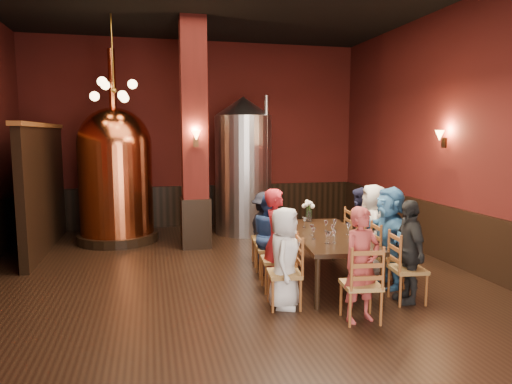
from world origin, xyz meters
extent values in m
plane|color=black|center=(0.00, 0.00, 0.00)|extent=(10.00, 10.00, 0.00)
cube|color=#4A120F|center=(0.00, 5.00, 2.25)|extent=(8.00, 0.02, 4.50)
cube|color=#4A120F|center=(0.00, -5.00, 2.25)|extent=(8.00, 0.02, 4.50)
cube|color=#4A120F|center=(4.00, 0.00, 2.25)|extent=(0.02, 10.00, 4.50)
cube|color=black|center=(3.96, 0.00, 0.50)|extent=(0.08, 9.90, 1.00)
cube|color=black|center=(0.00, 4.96, 0.50)|extent=(7.90, 0.08, 1.00)
cube|color=#4A120F|center=(-0.30, 2.80, 2.25)|extent=(0.58, 0.58, 4.50)
cube|color=black|center=(-3.20, 3.20, 1.20)|extent=(0.22, 3.50, 2.40)
cube|color=black|center=(1.47, 0.15, 0.72)|extent=(1.27, 2.50, 0.06)
cylinder|color=black|center=(0.90, -0.93, 0.34)|extent=(0.07, 0.07, 0.69)
cylinder|color=black|center=(1.77, -1.03, 0.34)|extent=(0.07, 0.07, 0.69)
cylinder|color=black|center=(1.17, 1.33, 0.34)|extent=(0.07, 0.07, 0.69)
cylinder|color=black|center=(2.04, 1.23, 0.34)|extent=(0.07, 0.07, 0.69)
imported|color=silver|center=(0.51, -0.74, 0.67)|extent=(0.66, 0.77, 1.33)
imported|color=#B41E26|center=(0.59, -0.08, 0.75)|extent=(0.55, 0.65, 1.50)
imported|color=navy|center=(0.66, 0.58, 0.67)|extent=(0.39, 0.68, 1.34)
imported|color=black|center=(0.74, 1.24, 0.64)|extent=(0.66, 0.92, 1.28)
imported|color=black|center=(2.20, -0.94, 0.70)|extent=(0.47, 0.87, 1.41)
imported|color=teal|center=(2.28, -0.28, 0.75)|extent=(0.47, 1.40, 1.51)
imported|color=beige|center=(2.35, 0.38, 0.73)|extent=(0.63, 0.81, 1.46)
imported|color=#1C1E39|center=(2.43, 1.05, 0.67)|extent=(0.50, 0.71, 1.33)
imported|color=#983532|center=(1.29, -1.39, 0.71)|extent=(0.58, 0.45, 1.41)
cylinder|color=black|center=(-1.88, 3.66, 0.09)|extent=(1.69, 1.69, 0.19)
cylinder|color=#C5582D|center=(-1.88, 3.66, 1.13)|extent=(1.59, 1.59, 1.88)
sphere|color=#C5582D|center=(-1.88, 3.66, 2.07)|extent=(1.50, 1.50, 1.50)
cylinder|color=#C5582D|center=(-1.88, 3.66, 3.38)|extent=(0.15, 0.15, 1.22)
cylinder|color=#B2B2B7|center=(0.91, 3.87, 1.34)|extent=(1.54, 1.54, 2.68)
cone|color=#B2B2B7|center=(0.91, 3.87, 2.89)|extent=(1.29, 1.29, 0.43)
cylinder|color=#B2B2B7|center=(1.34, 3.44, 1.61)|extent=(0.09, 0.09, 3.00)
cylinder|color=white|center=(1.52, 1.15, 0.85)|extent=(0.11, 0.11, 0.20)
camera|label=1|loc=(-1.18, -6.31, 2.28)|focal=32.00mm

